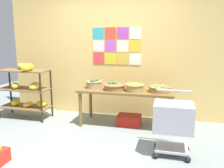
# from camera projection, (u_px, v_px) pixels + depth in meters

# --- Properties ---
(ground) EXTENTS (9.13, 9.13, 0.00)m
(ground) POSITION_uv_depth(u_px,v_px,m) (85.00, 147.00, 3.44)
(ground) COLOR gray
(back_wall_with_art) EXTENTS (4.45, 0.07, 2.96)m
(back_wall_with_art) POSITION_uv_depth(u_px,v_px,m) (112.00, 44.00, 4.67)
(back_wall_with_art) COLOR #E4BD67
(back_wall_with_art) RESTS_ON ground
(banana_shelf_unit) EXTENTS (1.00, 0.57, 1.13)m
(banana_shelf_unit) POSITION_uv_depth(u_px,v_px,m) (26.00, 88.00, 4.60)
(banana_shelf_unit) COLOR black
(banana_shelf_unit) RESTS_ON ground
(display_table) EXTENTS (1.69, 0.67, 0.68)m
(display_table) POSITION_uv_depth(u_px,v_px,m) (126.00, 94.00, 4.21)
(display_table) COLOR brown
(display_table) RESTS_ON ground
(fruit_basket_back_right) EXTENTS (0.33, 0.33, 0.15)m
(fruit_basket_back_right) POSITION_uv_depth(u_px,v_px,m) (135.00, 87.00, 4.05)
(fruit_basket_back_right) COLOR #A4884C
(fruit_basket_back_right) RESTS_ON display_table
(fruit_basket_centre) EXTENTS (0.30, 0.30, 0.19)m
(fruit_basket_centre) POSITION_uv_depth(u_px,v_px,m) (94.00, 83.00, 4.32)
(fruit_basket_centre) COLOR tan
(fruit_basket_centre) RESTS_ON display_table
(fruit_basket_left) EXTENTS (0.40, 0.40, 0.14)m
(fruit_basket_left) POSITION_uv_depth(u_px,v_px,m) (114.00, 86.00, 4.17)
(fruit_basket_left) COLOR olive
(fruit_basket_left) RESTS_ON display_table
(fruit_basket_back_left) EXTENTS (0.38, 0.38, 0.13)m
(fruit_basket_back_left) POSITION_uv_depth(u_px,v_px,m) (160.00, 89.00, 3.99)
(fruit_basket_back_left) COLOR olive
(fruit_basket_back_left) RESTS_ON display_table
(produce_crate_under_table) EXTENTS (0.42, 0.28, 0.20)m
(produce_crate_under_table) POSITION_uv_depth(u_px,v_px,m) (129.00, 120.00, 4.28)
(produce_crate_under_table) COLOR #AC1B10
(produce_crate_under_table) RESTS_ON ground
(shopping_cart) EXTENTS (0.52, 0.46, 0.87)m
(shopping_cart) POSITION_uv_depth(u_px,v_px,m) (173.00, 119.00, 3.11)
(shopping_cart) COLOR black
(shopping_cart) RESTS_ON ground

